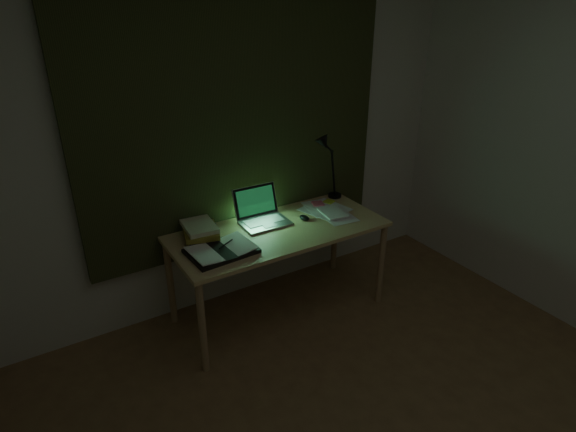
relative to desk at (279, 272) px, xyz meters
name	(u,v)px	position (x,y,z in m)	size (l,w,h in m)	color
wall_back	(237,134)	(-0.09, 0.40, 0.91)	(3.50, 0.00, 2.50)	silver
curtain	(238,106)	(-0.09, 0.36, 1.11)	(2.20, 0.06, 2.00)	#30381C
desk	(279,272)	(0.00, 0.00, 0.00)	(1.47, 0.64, 0.67)	tan
laptop	(265,209)	(-0.04, 0.12, 0.45)	(0.33, 0.37, 0.24)	#B1B1B6
open_textbook	(221,250)	(-0.46, -0.09, 0.35)	(0.40, 0.29, 0.03)	white
book_stack	(201,230)	(-0.49, 0.16, 0.39)	(0.21, 0.26, 0.10)	white
loose_papers	(325,214)	(0.40, 0.02, 0.35)	(0.34, 0.36, 0.02)	white
mouse	(304,218)	(0.23, 0.03, 0.35)	(0.05, 0.09, 0.03)	black
sticky_yellow	(329,202)	(0.55, 0.18, 0.34)	(0.07, 0.07, 0.01)	#C8D02B
sticky_pink	(318,204)	(0.46, 0.19, 0.35)	(0.08, 0.08, 0.02)	#F9607F
desk_lamp	(336,163)	(0.66, 0.26, 0.62)	(0.37, 0.29, 0.56)	black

